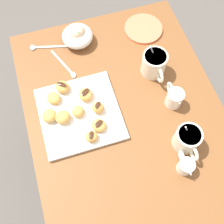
# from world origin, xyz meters

# --- Properties ---
(ground_plane) EXTENTS (8.00, 8.00, 0.00)m
(ground_plane) POSITION_xyz_m (0.00, 0.00, 0.00)
(ground_plane) COLOR #514C47
(dining_table) EXTENTS (0.98, 0.71, 0.72)m
(dining_table) POSITION_xyz_m (0.00, 0.00, 0.58)
(dining_table) COLOR brown
(dining_table) RESTS_ON ground_plane
(pastry_plate_square) EXTENTS (0.29, 0.29, 0.02)m
(pastry_plate_square) POSITION_xyz_m (-0.06, -0.16, 0.73)
(pastry_plate_square) COLOR white
(pastry_plate_square) RESTS_ON dining_table
(coffee_mug_cream_left) EXTENTS (0.13, 0.09, 0.15)m
(coffee_mug_cream_left) POSITION_xyz_m (-0.16, 0.16, 0.77)
(coffee_mug_cream_left) COLOR silver
(coffee_mug_cream_left) RESTS_ON dining_table
(coffee_mug_cream_right) EXTENTS (0.13, 0.09, 0.13)m
(coffee_mug_cream_right) POSITION_xyz_m (0.16, 0.16, 0.77)
(coffee_mug_cream_right) COLOR silver
(coffee_mug_cream_right) RESTS_ON dining_table
(cream_pitcher_white) EXTENTS (0.10, 0.06, 0.07)m
(cream_pitcher_white) POSITION_xyz_m (-0.00, 0.18, 0.76)
(cream_pitcher_white) COLOR white
(cream_pitcher_white) RESTS_ON dining_table
(ice_cream_bowl) EXTENTS (0.13, 0.13, 0.09)m
(ice_cream_bowl) POSITION_xyz_m (-0.38, -0.08, 0.76)
(ice_cream_bowl) COLOR white
(ice_cream_bowl) RESTS_ON dining_table
(chocolate_sauce_pitcher) EXTENTS (0.09, 0.05, 0.06)m
(chocolate_sauce_pitcher) POSITION_xyz_m (0.24, 0.12, 0.75)
(chocolate_sauce_pitcher) COLOR white
(chocolate_sauce_pitcher) RESTS_ON dining_table
(saucer_coral_left) EXTENTS (0.16, 0.16, 0.01)m
(saucer_coral_left) POSITION_xyz_m (-0.36, 0.20, 0.73)
(saucer_coral_left) COLOR #E5704C
(saucer_coral_left) RESTS_ON dining_table
(loose_spoon_near_saucer) EXTENTS (0.15, 0.07, 0.01)m
(loose_spoon_near_saucer) POSITION_xyz_m (-0.27, -0.16, 0.73)
(loose_spoon_near_saucer) COLOR silver
(loose_spoon_near_saucer) RESTS_ON dining_table
(loose_spoon_by_plate) EXTENTS (0.05, 0.16, 0.01)m
(loose_spoon_by_plate) POSITION_xyz_m (-0.39, -0.23, 0.73)
(loose_spoon_by_plate) COLOR silver
(loose_spoon_by_plate) RESTS_ON dining_table
(beignet_0) EXTENTS (0.06, 0.07, 0.04)m
(beignet_0) POSITION_xyz_m (-0.05, -0.22, 0.76)
(beignet_0) COLOR #D19347
(beignet_0) RESTS_ON pastry_plate_square
(beignet_1) EXTENTS (0.06, 0.06, 0.04)m
(beignet_1) POSITION_xyz_m (-0.05, -0.09, 0.76)
(beignet_1) COLOR #D19347
(beignet_1) RESTS_ON pastry_plate_square
(chocolate_drizzle_1) EXTENTS (0.03, 0.03, 0.00)m
(chocolate_drizzle_1) POSITION_xyz_m (-0.05, -0.09, 0.78)
(chocolate_drizzle_1) COLOR #381E11
(chocolate_drizzle_1) RESTS_ON beignet_1
(beignet_2) EXTENTS (0.06, 0.06, 0.03)m
(beignet_2) POSITION_xyz_m (-0.05, -0.17, 0.76)
(beignet_2) COLOR #D19347
(beignet_2) RESTS_ON pastry_plate_square
(beignet_3) EXTENTS (0.07, 0.07, 0.03)m
(beignet_3) POSITION_xyz_m (-0.13, -0.24, 0.75)
(beignet_3) COLOR #D19347
(beignet_3) RESTS_ON pastry_plate_square
(beignet_4) EXTENTS (0.06, 0.06, 0.03)m
(beignet_4) POSITION_xyz_m (0.05, -0.14, 0.75)
(beignet_4) COLOR #D19347
(beignet_4) RESTS_ON pastry_plate_square
(chocolate_drizzle_4) EXTENTS (0.03, 0.03, 0.00)m
(chocolate_drizzle_4) POSITION_xyz_m (0.05, -0.14, 0.77)
(chocolate_drizzle_4) COLOR #381E11
(chocolate_drizzle_4) RESTS_ON beignet_4
(beignet_5) EXTENTS (0.07, 0.06, 0.04)m
(beignet_5) POSITION_xyz_m (-0.11, -0.12, 0.76)
(beignet_5) COLOR #D19347
(beignet_5) RESTS_ON pastry_plate_square
(chocolate_drizzle_5) EXTENTS (0.04, 0.04, 0.00)m
(chocolate_drizzle_5) POSITION_xyz_m (-0.11, -0.12, 0.78)
(chocolate_drizzle_5) COLOR #381E11
(chocolate_drizzle_5) RESTS_ON beignet_5
(beignet_6) EXTENTS (0.07, 0.07, 0.03)m
(beignet_6) POSITION_xyz_m (0.02, -0.11, 0.75)
(beignet_6) COLOR #D19347
(beignet_6) RESTS_ON pastry_plate_square
(chocolate_drizzle_6) EXTENTS (0.03, 0.04, 0.00)m
(chocolate_drizzle_6) POSITION_xyz_m (0.02, -0.11, 0.77)
(chocolate_drizzle_6) COLOR #381E11
(chocolate_drizzle_6) RESTS_ON beignet_6
(beignet_7) EXTENTS (0.07, 0.07, 0.04)m
(beignet_7) POSITION_xyz_m (-0.17, -0.20, 0.76)
(beignet_7) COLOR #D19347
(beignet_7) RESTS_ON pastry_plate_square
(chocolate_drizzle_7) EXTENTS (0.04, 0.04, 0.00)m
(chocolate_drizzle_7) POSITION_xyz_m (-0.17, -0.20, 0.78)
(chocolate_drizzle_7) COLOR #381E11
(chocolate_drizzle_7) RESTS_ON beignet_7
(beignet_8) EXTENTS (0.07, 0.07, 0.04)m
(beignet_8) POSITION_xyz_m (-0.07, -0.27, 0.76)
(beignet_8) COLOR #D19347
(beignet_8) RESTS_ON pastry_plate_square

